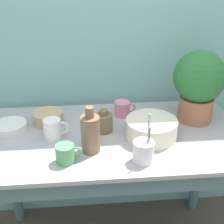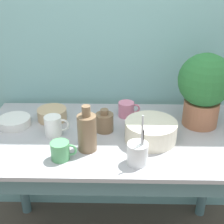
{
  "view_description": "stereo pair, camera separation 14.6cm",
  "coord_description": "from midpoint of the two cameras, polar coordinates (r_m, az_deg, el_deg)",
  "views": [
    {
      "loc": [
        -0.12,
        -0.96,
        1.58
      ],
      "look_at": [
        0.0,
        0.34,
        0.92
      ],
      "focal_mm": 50.0,
      "sensor_mm": 36.0,
      "label": 1
    },
    {
      "loc": [
        0.03,
        -0.96,
        1.58
      ],
      "look_at": [
        0.0,
        0.34,
        0.92
      ],
      "focal_mm": 50.0,
      "sensor_mm": 36.0,
      "label": 2
    }
  ],
  "objects": [
    {
      "name": "bottle_short",
      "position": [
        1.52,
        -4.28,
        -1.95
      ],
      "size": [
        0.09,
        0.09,
        0.12
      ],
      "color": "brown",
      "rests_on": "counter_table"
    },
    {
      "name": "counter_table",
      "position": [
        1.58,
        -2.59,
        -9.45
      ],
      "size": [
        1.28,
        0.68,
        0.8
      ],
      "color": "slate",
      "rests_on": "ground_plane"
    },
    {
      "name": "bowl_wash_large",
      "position": [
        1.47,
        4.38,
        -3.14
      ],
      "size": [
        0.24,
        0.24,
        0.09
      ],
      "color": "beige",
      "rests_on": "counter_table"
    },
    {
      "name": "wall_back",
      "position": [
        1.74,
        -3.71,
        14.32
      ],
      "size": [
        6.0,
        0.05,
        2.4
      ],
      "color": "#7AB2B2",
      "rests_on": "ground_plane"
    },
    {
      "name": "bowl_small_tan",
      "position": [
        1.65,
        -14.12,
        -1.03
      ],
      "size": [
        0.15,
        0.15,
        0.06
      ],
      "color": "tan",
      "rests_on": "counter_table"
    },
    {
      "name": "mug_white",
      "position": [
        1.5,
        -13.48,
        -3.14
      ],
      "size": [
        0.12,
        0.08,
        0.1
      ],
      "color": "white",
      "rests_on": "counter_table"
    },
    {
      "name": "bowl_small_enamel_white",
      "position": [
        1.64,
        -20.62,
        -2.66
      ],
      "size": [
        0.16,
        0.16,
        0.04
      ],
      "color": "silver",
      "rests_on": "counter_table"
    },
    {
      "name": "utensil_cup",
      "position": [
        1.31,
        2.58,
        -7.28
      ],
      "size": [
        0.09,
        0.09,
        0.23
      ],
      "color": "silver",
      "rests_on": "counter_table"
    },
    {
      "name": "bottle_tall",
      "position": [
        1.36,
        -7.06,
        -3.95
      ],
      "size": [
        0.08,
        0.08,
        0.22
      ],
      "color": "brown",
      "rests_on": "counter_table"
    },
    {
      "name": "mug_green",
      "position": [
        1.33,
        -11.61,
        -7.59
      ],
      "size": [
        0.11,
        0.08,
        0.08
      ],
      "color": "#4C935B",
      "rests_on": "counter_table"
    },
    {
      "name": "mug_pink",
      "position": [
        1.67,
        -0.56,
        0.58
      ],
      "size": [
        0.12,
        0.08,
        0.08
      ],
      "color": "pink",
      "rests_on": "counter_table"
    },
    {
      "name": "potted_plant",
      "position": [
        1.6,
        13.11,
        5.21
      ],
      "size": [
        0.26,
        0.26,
        0.37
      ],
      "color": "#A36647",
      "rests_on": "counter_table"
    }
  ]
}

